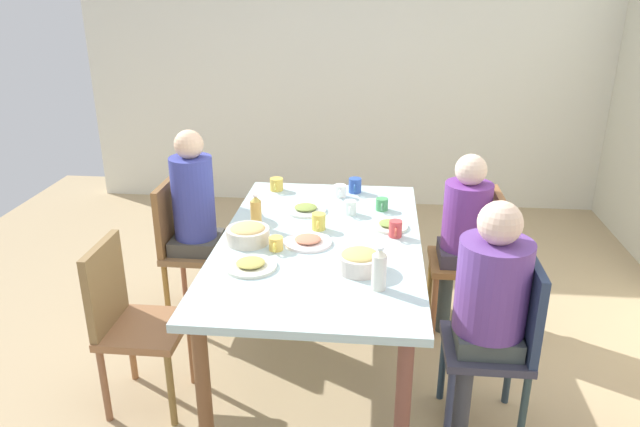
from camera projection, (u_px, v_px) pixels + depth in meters
ground_plane at (320, 358)px, 3.55m from camera, size 6.41×6.41×0.00m
wall_left at (349, 69)px, 5.60m from camera, size 0.12×4.99×2.60m
dining_table at (320, 252)px, 3.30m from camera, size 1.85×1.09×0.77m
chair_0 at (504, 336)px, 2.85m from camera, size 0.40×0.40×0.90m
person_0 at (489, 296)px, 2.78m from camera, size 0.34×0.34×1.19m
chair_1 at (476, 253)px, 3.70m from camera, size 0.40×0.40×0.90m
person_1 at (463, 227)px, 3.65m from camera, size 0.30×0.30×1.14m
chair_2 at (128, 316)px, 3.02m from camera, size 0.40×0.40×0.90m
chair_3 at (185, 241)px, 3.87m from camera, size 0.40×0.40×0.90m
person_3 at (196, 211)px, 3.79m from camera, size 0.30×0.30×1.24m
plate_0 at (308, 241)px, 3.21m from camera, size 0.26×0.26×0.04m
plate_1 at (251, 265)px, 2.94m from camera, size 0.26×0.26×0.04m
plate_2 at (306, 209)px, 3.65m from camera, size 0.25×0.25×0.04m
plate_3 at (389, 225)px, 3.41m from camera, size 0.21×0.21×0.04m
bowl_0 at (360, 261)px, 2.90m from camera, size 0.22×0.22×0.10m
bowl_1 at (248, 234)px, 3.21m from camera, size 0.23×0.23×0.10m
cup_0 at (340, 191)px, 3.88m from camera, size 0.11×0.08×0.08m
cup_1 at (350, 208)px, 3.59m from camera, size 0.11×0.07×0.08m
cup_2 at (355, 185)px, 3.96m from camera, size 0.12×0.08×0.10m
cup_3 at (382, 204)px, 3.66m from camera, size 0.11×0.07×0.07m
cup_4 at (395, 229)px, 3.28m from camera, size 0.11×0.07×0.09m
cup_5 at (276, 244)px, 3.12m from camera, size 0.11×0.07×0.07m
cup_6 at (276, 184)px, 4.00m from camera, size 0.12×0.09×0.08m
cup_7 at (319, 222)px, 3.37m from camera, size 0.11×0.08×0.09m
bottle_0 at (379, 269)px, 2.71m from camera, size 0.07×0.07×0.21m
bottle_1 at (256, 212)px, 3.38m from camera, size 0.06×0.06×0.20m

